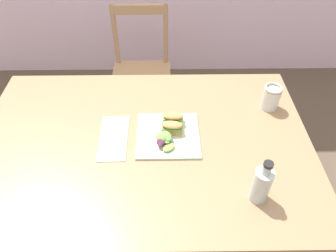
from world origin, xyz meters
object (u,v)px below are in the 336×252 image
Objects in this scene: fork_on_napkin at (114,134)px; dining_table at (144,158)px; sandwich_half_back at (173,118)px; mason_jar_iced_tea at (271,98)px; sandwich_half_front at (172,127)px; chair_wooden_far at (141,73)px; bottle_cold_brew at (261,186)px; plate_lunch at (168,135)px.

dining_table is at bearing -15.62° from fork_on_napkin.
sandwich_half_back is 0.26m from fork_on_napkin.
fork_on_napkin is at bearing -166.18° from mason_jar_iced_tea.
chair_wooden_far is at bearing 102.36° from sandwich_half_front.
bottle_cold_brew reaches higher than dining_table.
mason_jar_iced_tea reaches higher than plate_lunch.
plate_lunch is at bearing -142.33° from sandwich_half_front.
dining_table is 0.22m from sandwich_half_back.
sandwich_half_front is at bearing -77.64° from chair_wooden_far.
plate_lunch is at bearing -2.14° from fork_on_napkin.
mason_jar_iced_tea is at bearing -47.34° from chair_wooden_far.
sandwich_half_back is (0.00, 0.06, 0.00)m from sandwich_half_front.
sandwich_half_back reaches higher than fork_on_napkin.
sandwich_half_back is at bearing 36.07° from dining_table.
sandwich_half_back is (0.02, 0.07, 0.03)m from plate_lunch.
sandwich_half_front reaches higher than fork_on_napkin.
mason_jar_iced_tea is (0.64, -0.70, 0.34)m from chair_wooden_far.
sandwich_half_back reaches higher than dining_table.
mason_jar_iced_tea is at bearing 13.82° from fork_on_napkin.
sandwich_half_front reaches higher than dining_table.
sandwich_half_front is 0.43m from bottle_cold_brew.
bottle_cold_brew is (0.48, -1.18, 0.36)m from chair_wooden_far.
plate_lunch reaches higher than dining_table.
sandwich_half_front reaches higher than plate_lunch.
plate_lunch is 2.25× the size of mason_jar_iced_tea.
sandwich_half_front is (0.02, 0.01, 0.03)m from plate_lunch.
bottle_cold_brew reaches higher than plate_lunch.
sandwich_half_front is at bearing 17.38° from dining_table.
fork_on_napkin is at bearing 177.86° from plate_lunch.
sandwich_half_front is at bearing -94.94° from sandwich_half_back.
fork_on_napkin is 1.60× the size of mason_jar_iced_tea.
mason_jar_iced_tea is (0.58, 0.21, 0.16)m from dining_table.
mason_jar_iced_tea reaches higher than fork_on_napkin.
sandwich_half_back is 0.50× the size of fork_on_napkin.
chair_wooden_far is (-0.07, 0.91, -0.18)m from dining_table.
chair_wooden_far reaches higher than fork_on_napkin.
sandwich_half_front is at bearing -159.63° from mason_jar_iced_tea.
plate_lunch reaches higher than fork_on_napkin.
dining_table is at bearing -160.26° from mason_jar_iced_tea.
chair_wooden_far is 0.90m from sandwich_half_back.
fork_on_napkin reaches higher than dining_table.
bottle_cold_brew is at bearing -51.99° from sandwich_half_back.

